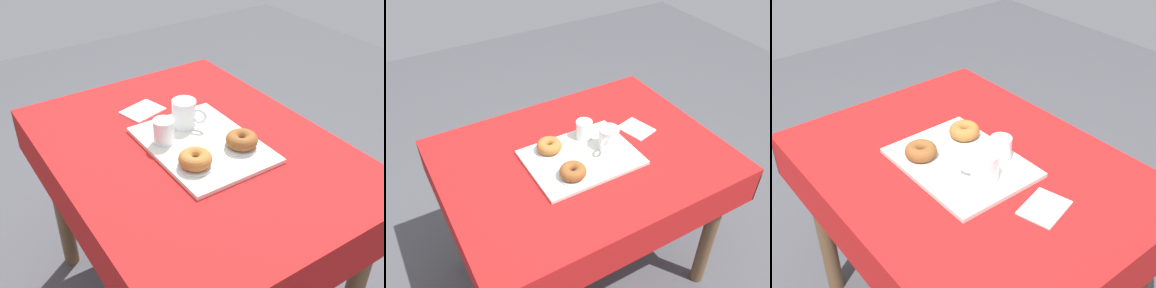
% 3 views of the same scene
% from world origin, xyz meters
% --- Properties ---
extents(ground_plane, '(6.00, 6.00, 0.00)m').
position_xyz_m(ground_plane, '(0.00, 0.00, 0.00)').
color(ground_plane, '#47474C').
extents(dining_table, '(1.15, 0.88, 0.78)m').
position_xyz_m(dining_table, '(0.00, 0.00, 0.65)').
color(dining_table, red).
rests_on(dining_table, ground).
extents(serving_tray, '(0.44, 0.33, 0.01)m').
position_xyz_m(serving_tray, '(-0.02, -0.02, 0.78)').
color(serving_tray, silver).
rests_on(serving_tray, dining_table).
extents(tea_mug_left, '(0.11, 0.09, 0.10)m').
position_xyz_m(tea_mug_left, '(0.10, -0.03, 0.84)').
color(tea_mug_left, white).
rests_on(tea_mug_left, serving_tray).
extents(water_glass_near, '(0.07, 0.07, 0.08)m').
position_xyz_m(water_glass_near, '(0.06, 0.08, 0.83)').
color(water_glass_near, white).
rests_on(water_glass_near, serving_tray).
extents(donut_plate_left, '(0.11, 0.11, 0.01)m').
position_xyz_m(donut_plate_left, '(-0.11, -0.11, 0.79)').
color(donut_plate_left, silver).
rests_on(donut_plate_left, serving_tray).
extents(sugar_donut_left, '(0.10, 0.10, 0.04)m').
position_xyz_m(sugar_donut_left, '(-0.11, -0.11, 0.82)').
color(sugar_donut_left, brown).
rests_on(sugar_donut_left, donut_plate_left).
extents(donut_plate_right, '(0.11, 0.11, 0.01)m').
position_xyz_m(donut_plate_right, '(-0.11, 0.07, 0.79)').
color(donut_plate_right, silver).
rests_on(donut_plate_right, serving_tray).
extents(sugar_donut_right, '(0.10, 0.10, 0.04)m').
position_xyz_m(sugar_donut_right, '(-0.11, 0.07, 0.82)').
color(sugar_donut_right, '#A3662D').
rests_on(sugar_donut_right, donut_plate_right).
extents(paper_napkin, '(0.14, 0.16, 0.01)m').
position_xyz_m(paper_napkin, '(0.30, 0.03, 0.78)').
color(paper_napkin, white).
rests_on(paper_napkin, dining_table).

